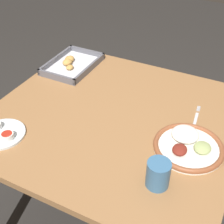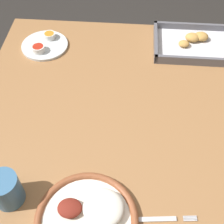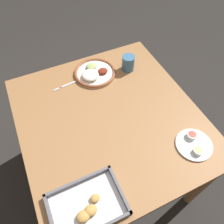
{
  "view_description": "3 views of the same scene",
  "coord_description": "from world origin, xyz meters",
  "views": [
    {
      "loc": [
        -0.93,
        -0.46,
        1.57
      ],
      "look_at": [
        -0.02,
        0.0,
        0.77
      ],
      "focal_mm": 50.0,
      "sensor_mm": 36.0,
      "label": 1
    },
    {
      "loc": [
        0.03,
        -0.62,
        1.53
      ],
      "look_at": [
        -0.02,
        0.0,
        0.77
      ],
      "focal_mm": 50.0,
      "sensor_mm": 36.0,
      "label": 2
    },
    {
      "loc": [
        0.28,
        0.63,
        1.72
      ],
      "look_at": [
        -0.02,
        0.0,
        0.77
      ],
      "focal_mm": 35.0,
      "sensor_mm": 36.0,
      "label": 3
    }
  ],
  "objects": [
    {
      "name": "fork",
      "position": [
        0.1,
        -0.32,
        0.75
      ],
      "size": [
        0.22,
        0.04,
        0.0
      ],
      "rotation": [
        0.0,
        0.0,
        0.1
      ],
      "color": "silver",
      "rests_on": "dining_table"
    },
    {
      "name": "ground_plane",
      "position": [
        0.0,
        0.0,
        0.0
      ],
      "size": [
        8.0,
        8.0,
        0.0
      ],
      "primitive_type": "plane",
      "color": "#282623"
    },
    {
      "name": "baking_tray",
      "position": [
        0.28,
        0.38,
        0.76
      ],
      "size": [
        0.31,
        0.22,
        0.04
      ],
      "color": "#595960",
      "rests_on": "dining_table"
    },
    {
      "name": "dinner_plate",
      "position": [
        -0.05,
        -0.34,
        0.76
      ],
      "size": [
        0.26,
        0.26,
        0.05
      ],
      "color": "white",
      "rests_on": "dining_table"
    },
    {
      "name": "saucer_plate",
      "position": [
        -0.31,
        0.34,
        0.75
      ],
      "size": [
        0.18,
        0.18,
        0.03
      ],
      "color": "silver",
      "rests_on": "dining_table"
    },
    {
      "name": "drinking_cup",
      "position": [
        -0.26,
        -0.29,
        0.79
      ],
      "size": [
        0.08,
        0.08,
        0.1
      ],
      "color": "#38668E",
      "rests_on": "dining_table"
    },
    {
      "name": "dining_table",
      "position": [
        0.0,
        0.0,
        0.63
      ],
      "size": [
        0.95,
        1.03,
        0.74
      ],
      "color": "olive",
      "rests_on": "ground_plane"
    }
  ]
}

